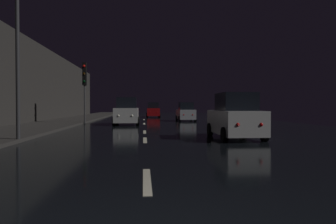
{
  "coord_description": "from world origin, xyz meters",
  "views": [
    {
      "loc": [
        -0.07,
        -3.19,
        1.48
      ],
      "look_at": [
        1.28,
        13.81,
        1.16
      ],
      "focal_mm": 33.38,
      "sensor_mm": 36.0,
      "label": 1
    }
  ],
  "objects_px": {
    "car_approaching_headlights": "(127,112)",
    "streetlamp_overhead": "(29,28)",
    "car_parked_right_near": "(235,118)",
    "car_parked_right_far": "(186,112)",
    "car_distant_taillights": "(153,110)",
    "traffic_light_far_left": "(84,79)"
  },
  "relations": [
    {
      "from": "car_parked_right_near",
      "to": "car_distant_taillights",
      "type": "xyz_separation_m",
      "value": [
        -2.91,
        27.67,
        -0.05
      ]
    },
    {
      "from": "streetlamp_overhead",
      "to": "car_parked_right_near",
      "type": "height_order",
      "value": "streetlamp_overhead"
    },
    {
      "from": "streetlamp_overhead",
      "to": "car_distant_taillights",
      "type": "relative_size",
      "value": 1.77
    },
    {
      "from": "car_parked_right_far",
      "to": "car_parked_right_near",
      "type": "bearing_deg",
      "value": -180.0
    },
    {
      "from": "car_approaching_headlights",
      "to": "car_parked_right_far",
      "type": "height_order",
      "value": "car_approaching_headlights"
    },
    {
      "from": "traffic_light_far_left",
      "to": "car_distant_taillights",
      "type": "height_order",
      "value": "traffic_light_far_left"
    },
    {
      "from": "traffic_light_far_left",
      "to": "car_parked_right_near",
      "type": "relative_size",
      "value": 1.23
    },
    {
      "from": "streetlamp_overhead",
      "to": "car_parked_right_far",
      "type": "relative_size",
      "value": 1.89
    },
    {
      "from": "car_parked_right_far",
      "to": "streetlamp_overhead",
      "type": "bearing_deg",
      "value": 153.62
    },
    {
      "from": "traffic_light_far_left",
      "to": "car_parked_right_near",
      "type": "distance_m",
      "value": 15.54
    },
    {
      "from": "car_approaching_headlights",
      "to": "car_distant_taillights",
      "type": "height_order",
      "value": "car_approaching_headlights"
    },
    {
      "from": "streetlamp_overhead",
      "to": "car_parked_right_far",
      "type": "xyz_separation_m",
      "value": [
        8.8,
        17.75,
        -3.78
      ]
    },
    {
      "from": "traffic_light_far_left",
      "to": "car_parked_right_far",
      "type": "distance_m",
      "value": 10.51
    },
    {
      "from": "car_approaching_headlights",
      "to": "streetlamp_overhead",
      "type": "bearing_deg",
      "value": -15.04
    },
    {
      "from": "streetlamp_overhead",
      "to": "car_approaching_headlights",
      "type": "height_order",
      "value": "streetlamp_overhead"
    },
    {
      "from": "car_parked_right_near",
      "to": "car_distant_taillights",
      "type": "height_order",
      "value": "car_parked_right_near"
    },
    {
      "from": "car_approaching_headlights",
      "to": "car_parked_right_far",
      "type": "bearing_deg",
      "value": 135.23
    },
    {
      "from": "traffic_light_far_left",
      "to": "car_parked_right_far",
      "type": "xyz_separation_m",
      "value": [
        9.07,
        4.45,
        -2.88
      ]
    },
    {
      "from": "traffic_light_far_left",
      "to": "car_approaching_headlights",
      "type": "distance_m",
      "value": 4.61
    },
    {
      "from": "car_parked_right_near",
      "to": "streetlamp_overhead",
      "type": "bearing_deg",
      "value": 96.4
    },
    {
      "from": "car_parked_right_near",
      "to": "car_parked_right_far",
      "type": "distance_m",
      "value": 16.76
    },
    {
      "from": "car_distant_taillights",
      "to": "car_parked_right_near",
      "type": "bearing_deg",
      "value": -174.0
    }
  ]
}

